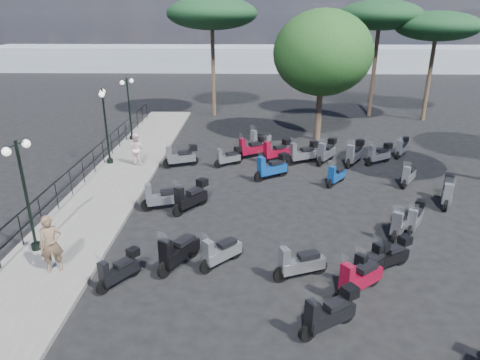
{
  "coord_description": "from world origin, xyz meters",
  "views": [
    {
      "loc": [
        -0.42,
        -14.02,
        7.22
      ],
      "look_at": [
        -0.81,
        1.29,
        1.2
      ],
      "focal_mm": 32.0,
      "sensor_mm": 36.0,
      "label": 1
    }
  ],
  "objects_px": {
    "scooter_22": "(379,155)",
    "scooter_31": "(354,154)",
    "scooter_17": "(326,152)",
    "woman": "(51,244)",
    "pedestrian_far": "(136,149)",
    "scooter_23": "(303,153)",
    "scooter_3": "(162,198)",
    "scooter_2": "(119,270)",
    "pine_2": "(212,14)",
    "scooter_21": "(400,223)",
    "scooter_16": "(272,168)",
    "pine_1": "(437,26)",
    "scooter_13": "(330,313)",
    "lamp_post_1": "(105,121)",
    "scooter_1": "(178,252)",
    "scooter_10": "(276,151)",
    "scooter_19": "(359,279)",
    "scooter_5": "(228,157)",
    "scooter_20": "(390,255)",
    "scooter_4": "(181,157)",
    "scooter_27": "(447,193)",
    "broadleaf_tree": "(323,53)",
    "scooter_7": "(221,253)",
    "scooter_8": "(300,264)",
    "scooter_29": "(402,148)",
    "lamp_post_0": "(25,190)",
    "scooter_11": "(260,139)",
    "scooter_26": "(415,218)",
    "lamp_post_2": "(129,105)",
    "scooter_9": "(191,197)",
    "scooter_30": "(252,148)",
    "pine_0": "(380,16)",
    "scooter_14": "(370,265)"
  },
  "relations": [
    {
      "from": "pedestrian_far",
      "to": "scooter_23",
      "type": "relative_size",
      "value": 0.93
    },
    {
      "from": "pine_0",
      "to": "pine_2",
      "type": "distance_m",
      "value": 11.57
    },
    {
      "from": "scooter_21",
      "to": "pine_2",
      "type": "distance_m",
      "value": 21.0
    },
    {
      "from": "scooter_17",
      "to": "scooter_31",
      "type": "relative_size",
      "value": 1.0
    },
    {
      "from": "woman",
      "to": "scooter_3",
      "type": "distance_m",
      "value": 5.11
    },
    {
      "from": "scooter_10",
      "to": "scooter_20",
      "type": "height_order",
      "value": "scooter_10"
    },
    {
      "from": "pine_1",
      "to": "pine_2",
      "type": "xyz_separation_m",
      "value": [
        -15.09,
        1.02,
        0.78
      ]
    },
    {
      "from": "scooter_17",
      "to": "pine_2",
      "type": "distance_m",
      "value": 14.09
    },
    {
      "from": "lamp_post_0",
      "to": "scooter_27",
      "type": "xyz_separation_m",
      "value": [
        14.68,
        4.07,
        -1.68
      ]
    },
    {
      "from": "scooter_29",
      "to": "broadleaf_tree",
      "type": "distance_m",
      "value": 6.93
    },
    {
      "from": "scooter_27",
      "to": "broadleaf_tree",
      "type": "distance_m",
      "value": 11.18
    },
    {
      "from": "scooter_16",
      "to": "scooter_26",
      "type": "height_order",
      "value": "scooter_16"
    },
    {
      "from": "scooter_2",
      "to": "pine_2",
      "type": "distance_m",
      "value": 22.38
    },
    {
      "from": "woman",
      "to": "scooter_1",
      "type": "relative_size",
      "value": 1.05
    },
    {
      "from": "scooter_13",
      "to": "pine_2",
      "type": "bearing_deg",
      "value": -21.35
    },
    {
      "from": "lamp_post_1",
      "to": "scooter_23",
      "type": "relative_size",
      "value": 2.18
    },
    {
      "from": "scooter_7",
      "to": "broadleaf_tree",
      "type": "distance_m",
      "value": 15.67
    },
    {
      "from": "scooter_5",
      "to": "scooter_13",
      "type": "xyz_separation_m",
      "value": [
        3.03,
        -11.9,
        0.05
      ]
    },
    {
      "from": "lamp_post_0",
      "to": "scooter_26",
      "type": "xyz_separation_m",
      "value": [
        12.64,
        1.9,
        -1.74
      ]
    },
    {
      "from": "scooter_20",
      "to": "pine_0",
      "type": "height_order",
      "value": "pine_0"
    },
    {
      "from": "scooter_16",
      "to": "scooter_22",
      "type": "height_order",
      "value": "scooter_16"
    },
    {
      "from": "lamp_post_2",
      "to": "scooter_19",
      "type": "relative_size",
      "value": 2.4
    },
    {
      "from": "woman",
      "to": "lamp_post_1",
      "type": "bearing_deg",
      "value": 73.67
    },
    {
      "from": "scooter_9",
      "to": "lamp_post_1",
      "type": "bearing_deg",
      "value": -9.39
    },
    {
      "from": "scooter_17",
      "to": "woman",
      "type": "bearing_deg",
      "value": 80.28
    },
    {
      "from": "scooter_19",
      "to": "scooter_30",
      "type": "height_order",
      "value": "scooter_19"
    },
    {
      "from": "scooter_23",
      "to": "pine_2",
      "type": "bearing_deg",
      "value": 1.35
    },
    {
      "from": "lamp_post_1",
      "to": "scooter_20",
      "type": "relative_size",
      "value": 2.55
    },
    {
      "from": "pine_1",
      "to": "scooter_16",
      "type": "bearing_deg",
      "value": -133.56
    },
    {
      "from": "scooter_10",
      "to": "scooter_19",
      "type": "height_order",
      "value": "scooter_19"
    },
    {
      "from": "scooter_13",
      "to": "pine_2",
      "type": "height_order",
      "value": "pine_2"
    },
    {
      "from": "scooter_19",
      "to": "scooter_22",
      "type": "relative_size",
      "value": 1.01
    },
    {
      "from": "scooter_1",
      "to": "scooter_4",
      "type": "bearing_deg",
      "value": -50.56
    },
    {
      "from": "scooter_1",
      "to": "pine_0",
      "type": "bearing_deg",
      "value": -86.88
    },
    {
      "from": "lamp_post_1",
      "to": "woman",
      "type": "xyz_separation_m",
      "value": [
        1.36,
        -9.6,
        -1.25
      ]
    },
    {
      "from": "scooter_14",
      "to": "broadleaf_tree",
      "type": "bearing_deg",
      "value": -45.18
    },
    {
      "from": "scooter_11",
      "to": "scooter_31",
      "type": "bearing_deg",
      "value": -167.72
    },
    {
      "from": "woman",
      "to": "scooter_5",
      "type": "bearing_deg",
      "value": 40.2
    },
    {
      "from": "pine_2",
      "to": "scooter_8",
      "type": "bearing_deg",
      "value": -78.69
    },
    {
      "from": "scooter_26",
      "to": "scooter_3",
      "type": "bearing_deg",
      "value": 23.87
    },
    {
      "from": "lamp_post_2",
      "to": "scooter_3",
      "type": "bearing_deg",
      "value": -45.0
    },
    {
      "from": "scooter_23",
      "to": "scooter_27",
      "type": "distance_m",
      "value": 7.13
    },
    {
      "from": "scooter_5",
      "to": "scooter_7",
      "type": "height_order",
      "value": "scooter_7"
    },
    {
      "from": "scooter_8",
      "to": "scooter_10",
      "type": "height_order",
      "value": "scooter_10"
    },
    {
      "from": "lamp_post_0",
      "to": "scooter_20",
      "type": "xyz_separation_m",
      "value": [
        10.99,
        -0.66,
        -1.73
      ]
    },
    {
      "from": "pedestrian_far",
      "to": "scooter_20",
      "type": "xyz_separation_m",
      "value": [
        9.8,
        -8.94,
        -0.46
      ]
    },
    {
      "from": "scooter_3",
      "to": "scooter_16",
      "type": "height_order",
      "value": "scooter_16"
    },
    {
      "from": "scooter_3",
      "to": "scooter_22",
      "type": "relative_size",
      "value": 1.15
    },
    {
      "from": "scooter_22",
      "to": "scooter_31",
      "type": "distance_m",
      "value": 1.29
    },
    {
      "from": "scooter_20",
      "to": "scooter_22",
      "type": "relative_size",
      "value": 0.98
    }
  ]
}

